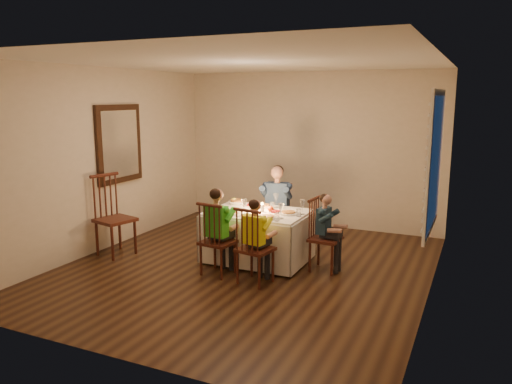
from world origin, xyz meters
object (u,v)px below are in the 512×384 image
at_px(dining_table, 258,226).
at_px(chair_near_right, 255,283).
at_px(child_green, 218,274).
at_px(chair_adult, 276,246).
at_px(chair_near_left, 218,274).
at_px(chair_end, 325,270).
at_px(adult, 276,246).
at_px(chair_extra, 117,254).
at_px(child_yellow, 255,283).
at_px(child_teal, 325,270).
at_px(serving_bowl, 237,203).

relative_size(dining_table, chair_near_right, 1.42).
bearing_deg(chair_near_right, child_green, 2.38).
xyz_separation_m(chair_adult, chair_near_left, (-0.22, -1.39, 0.00)).
height_order(dining_table, chair_end, dining_table).
height_order(adult, child_green, adult).
bearing_deg(chair_end, chair_adult, 57.37).
relative_size(chair_near_right, chair_extra, 0.82).
distance_m(child_yellow, child_teal, 0.99).
relative_size(chair_near_left, child_teal, 0.94).
distance_m(chair_near_left, chair_extra, 1.68).
relative_size(chair_near_left, adult, 0.77).
bearing_deg(chair_near_right, chair_adult, -67.50).
xyz_separation_m(chair_end, child_green, (-1.17, -0.70, 0.00)).
bearing_deg(chair_near_left, child_yellow, 179.41).
relative_size(chair_adult, chair_near_left, 1.00).
bearing_deg(dining_table, chair_extra, -162.74).
relative_size(chair_adult, chair_near_right, 1.00).
height_order(dining_table, serving_bowl, serving_bowl).
height_order(chair_near_left, adult, adult).
height_order(child_green, child_yellow, child_green).
xyz_separation_m(chair_near_left, chair_end, (1.17, 0.70, 0.00)).
xyz_separation_m(dining_table, adult, (-0.02, 0.71, -0.49)).
relative_size(chair_near_right, child_green, 0.85).
relative_size(child_yellow, serving_bowl, 4.51).
bearing_deg(dining_table, child_green, -109.07).
relative_size(child_green, serving_bowl, 4.84).
bearing_deg(chair_near_left, chair_adult, -91.99).
bearing_deg(chair_near_right, adult, -67.50).
bearing_deg(chair_extra, chair_adult, -41.33).
xyz_separation_m(chair_extra, child_green, (1.68, -0.09, 0.00)).
bearing_deg(chair_near_left, chair_end, -142.18).
bearing_deg(serving_bowl, chair_adult, 46.60).
bearing_deg(child_teal, chair_end, 0.00).
distance_m(chair_adult, child_green, 1.41).
height_order(dining_table, chair_near_left, dining_table).
bearing_deg(adult, child_green, -105.45).
height_order(chair_near_right, chair_extra, chair_extra).
bearing_deg(chair_end, child_teal, 0.00).
height_order(chair_near_right, adult, adult).
distance_m(chair_extra, child_green, 1.68).
bearing_deg(chair_near_left, child_green, -172.98).
bearing_deg(dining_table, chair_near_right, -67.42).
distance_m(chair_near_right, adult, 1.50).
relative_size(chair_near_left, serving_bowl, 4.14).
distance_m(chair_adult, adult, 0.00).
distance_m(adult, child_green, 1.41).
xyz_separation_m(chair_end, adult, (-0.95, 0.69, 0.00)).
height_order(child_green, child_teal, child_green).
distance_m(chair_near_left, child_teal, 1.36).
bearing_deg(serving_bowl, child_teal, -9.88).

